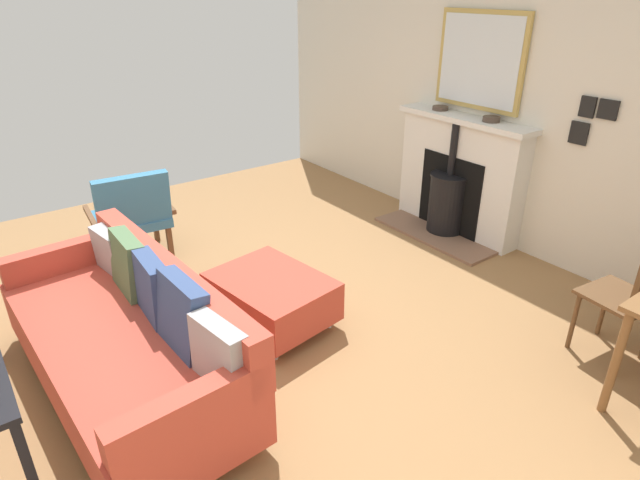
{
  "coord_description": "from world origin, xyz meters",
  "views": [
    {
      "loc": [
        1.32,
        2.9,
        2.25
      ],
      "look_at": [
        -0.61,
        0.28,
        0.67
      ],
      "focal_mm": 29.68,
      "sensor_mm": 36.0,
      "label": 1
    }
  ],
  "objects_px": {
    "fireplace": "(456,182)",
    "mantel_bowl_far": "(491,119)",
    "sofa": "(130,337)",
    "dining_chair_near_fireplace": "(633,296)",
    "ottoman": "(272,296)",
    "armchair_accent": "(132,213)",
    "mantel_bowl_near": "(440,108)"
  },
  "relations": [
    {
      "from": "fireplace",
      "to": "mantel_bowl_far",
      "type": "xyz_separation_m",
      "value": [
        -0.04,
        0.27,
        0.66
      ]
    },
    {
      "from": "sofa",
      "to": "dining_chair_near_fireplace",
      "type": "bearing_deg",
      "value": 148.01
    },
    {
      "from": "fireplace",
      "to": "ottoman",
      "type": "height_order",
      "value": "fireplace"
    },
    {
      "from": "ottoman",
      "to": "armchair_accent",
      "type": "distance_m",
      "value": 1.61
    },
    {
      "from": "mantel_bowl_far",
      "to": "dining_chair_near_fireplace",
      "type": "height_order",
      "value": "mantel_bowl_far"
    },
    {
      "from": "armchair_accent",
      "to": "mantel_bowl_far",
      "type": "bearing_deg",
      "value": 152.16
    },
    {
      "from": "ottoman",
      "to": "mantel_bowl_near",
      "type": "bearing_deg",
      "value": -164.74
    },
    {
      "from": "ottoman",
      "to": "dining_chair_near_fireplace",
      "type": "distance_m",
      "value": 2.36
    },
    {
      "from": "armchair_accent",
      "to": "dining_chair_near_fireplace",
      "type": "distance_m",
      "value": 3.83
    },
    {
      "from": "ottoman",
      "to": "armchair_accent",
      "type": "bearing_deg",
      "value": -73.5
    },
    {
      "from": "sofa",
      "to": "mantel_bowl_near",
      "type": "bearing_deg",
      "value": -168.15
    },
    {
      "from": "mantel_bowl_far",
      "to": "armchair_accent",
      "type": "distance_m",
      "value": 3.25
    },
    {
      "from": "mantel_bowl_far",
      "to": "mantel_bowl_near",
      "type": "bearing_deg",
      "value": -90.0
    },
    {
      "from": "mantel_bowl_near",
      "to": "ottoman",
      "type": "bearing_deg",
      "value": 15.26
    },
    {
      "from": "sofa",
      "to": "mantel_bowl_far",
      "type": "bearing_deg",
      "value": -178.07
    },
    {
      "from": "fireplace",
      "to": "dining_chair_near_fireplace",
      "type": "bearing_deg",
      "value": 70.54
    },
    {
      "from": "sofa",
      "to": "ottoman",
      "type": "height_order",
      "value": "sofa"
    },
    {
      "from": "dining_chair_near_fireplace",
      "to": "fireplace",
      "type": "bearing_deg",
      "value": -109.46
    },
    {
      "from": "mantel_bowl_far",
      "to": "fireplace",
      "type": "bearing_deg",
      "value": -82.65
    },
    {
      "from": "mantel_bowl_far",
      "to": "sofa",
      "type": "relative_size",
      "value": 0.07
    },
    {
      "from": "fireplace",
      "to": "mantel_bowl_far",
      "type": "height_order",
      "value": "mantel_bowl_far"
    },
    {
      "from": "armchair_accent",
      "to": "dining_chair_near_fireplace",
      "type": "bearing_deg",
      "value": 122.44
    },
    {
      "from": "fireplace",
      "to": "sofa",
      "type": "xyz_separation_m",
      "value": [
        3.34,
        0.39,
        -0.16
      ]
    },
    {
      "from": "armchair_accent",
      "to": "dining_chair_near_fireplace",
      "type": "relative_size",
      "value": 1.04
    },
    {
      "from": "mantel_bowl_far",
      "to": "sofa",
      "type": "xyz_separation_m",
      "value": [
        3.38,
        0.11,
        -0.82
      ]
    },
    {
      "from": "ottoman",
      "to": "armchair_accent",
      "type": "relative_size",
      "value": 1.06
    },
    {
      "from": "armchair_accent",
      "to": "dining_chair_near_fireplace",
      "type": "xyz_separation_m",
      "value": [
        -2.06,
        3.24,
        0.02
      ]
    },
    {
      "from": "mantel_bowl_near",
      "to": "sofa",
      "type": "relative_size",
      "value": 0.07
    },
    {
      "from": "fireplace",
      "to": "dining_chair_near_fireplace",
      "type": "distance_m",
      "value": 2.15
    },
    {
      "from": "fireplace",
      "to": "armchair_accent",
      "type": "height_order",
      "value": "fireplace"
    },
    {
      "from": "fireplace",
      "to": "armchair_accent",
      "type": "xyz_separation_m",
      "value": [
        2.77,
        -1.21,
        -0.04
      ]
    },
    {
      "from": "dining_chair_near_fireplace",
      "to": "armchair_accent",
      "type": "bearing_deg",
      "value": -57.56
    }
  ]
}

